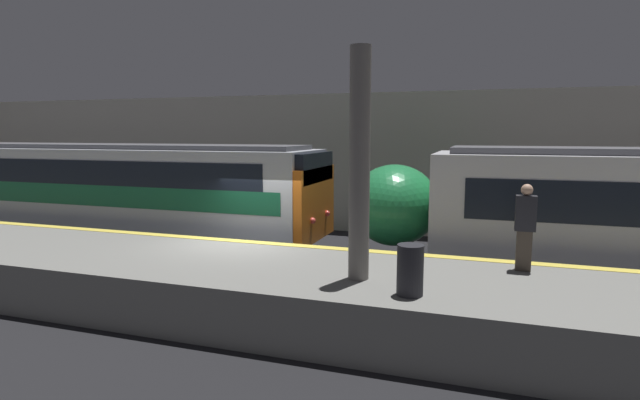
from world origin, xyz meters
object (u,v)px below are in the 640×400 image
(person_waiting, at_px, (525,225))
(trash_bin, at_px, (410,270))
(support_pillar_near, at_px, (359,165))
(train_boxy, at_px, (83,192))

(person_waiting, distance_m, trash_bin, 2.93)
(support_pillar_near, height_order, trash_bin, support_pillar_near)
(train_boxy, bearing_deg, support_pillar_near, -23.92)
(train_boxy, relative_size, trash_bin, 20.33)
(train_boxy, xyz_separation_m, trash_bin, (12.05, -5.53, -0.23))
(support_pillar_near, xyz_separation_m, trash_bin, (1.04, -0.65, -1.67))
(person_waiting, height_order, trash_bin, person_waiting)
(support_pillar_near, bearing_deg, trash_bin, -31.99)
(person_waiting, bearing_deg, trash_bin, -130.41)
(support_pillar_near, bearing_deg, train_boxy, 156.08)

